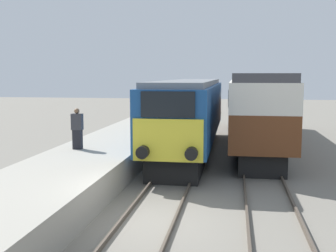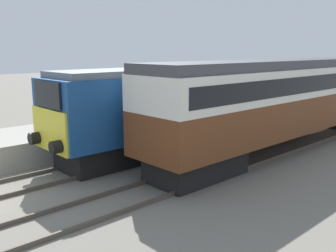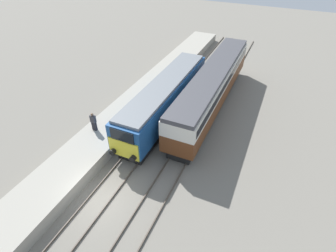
{
  "view_description": "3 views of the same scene",
  "coord_description": "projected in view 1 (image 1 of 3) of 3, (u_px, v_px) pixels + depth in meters",
  "views": [
    {
      "loc": [
        2.28,
        -10.98,
        4.02
      ],
      "look_at": [
        0.0,
        3.34,
        2.25
      ],
      "focal_mm": 45.0,
      "sensor_mm": 36.0,
      "label": 1
    },
    {
      "loc": [
        12.13,
        -2.3,
        4.51
      ],
      "look_at": [
        1.7,
        7.34,
        1.6
      ],
      "focal_mm": 40.0,
      "sensor_mm": 36.0,
      "label": 2
    },
    {
      "loc": [
        8.71,
        -8.17,
        14.6
      ],
      "look_at": [
        1.7,
        7.34,
        1.6
      ],
      "focal_mm": 28.0,
      "sensor_mm": 36.0,
      "label": 3
    }
  ],
  "objects": [
    {
      "name": "rails_near_track",
      "position": [
        175.0,
        176.0,
        16.49
      ],
      "size": [
        1.51,
        60.0,
        0.14
      ],
      "color": "#4C4238",
      "rests_on": "ground_plane"
    },
    {
      "name": "passenger_carriage",
      "position": [
        254.0,
        102.0,
        24.51
      ],
      "size": [
        2.75,
        18.09,
        4.08
      ],
      "color": "black",
      "rests_on": "ground_plane"
    },
    {
      "name": "rails_far_track",
      "position": [
        263.0,
        180.0,
        15.96
      ],
      "size": [
        1.5,
        60.0,
        0.14
      ],
      "color": "#4C4238",
      "rests_on": "ground_plane"
    },
    {
      "name": "platform_left",
      "position": [
        115.0,
        149.0,
        19.9
      ],
      "size": [
        3.5,
        50.0,
        1.03
      ],
      "color": "#9E998C",
      "rests_on": "ground_plane"
    },
    {
      "name": "ground_plane",
      "position": [
        149.0,
        221.0,
        11.6
      ],
      "size": [
        120.0,
        120.0,
        0.0
      ],
      "primitive_type": "plane",
      "color": "slate"
    },
    {
      "name": "person_on_platform",
      "position": [
        77.0,
        129.0,
        16.96
      ],
      "size": [
        0.44,
        0.26,
        1.65
      ],
      "color": "black",
      "rests_on": "platform_left"
    },
    {
      "name": "locomotive",
      "position": [
        190.0,
        112.0,
        21.64
      ],
      "size": [
        2.7,
        14.82,
        3.75
      ],
      "color": "black",
      "rests_on": "ground_plane"
    }
  ]
}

